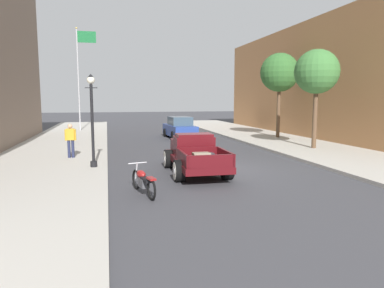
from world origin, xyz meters
TOP-DOWN VIEW (x-y plane):
  - ground_plane at (0.00, 0.00)m, footprint 140.00×140.00m
  - sidewalk_left at (-7.25, 0.00)m, footprint 5.50×64.00m
  - sidewalk_right at (7.25, 0.00)m, footprint 5.50×64.00m
  - building_right_storefront at (16.00, 11.28)m, footprint 12.00×28.00m
  - hotrod_truck_maroon at (-1.04, -0.20)m, footprint 2.28×4.98m
  - motorcycle_parked at (-3.42, -3.21)m, footprint 0.73×2.08m
  - car_background_blue at (0.93, 12.49)m, footprint 2.06×4.40m
  - pedestrian_sidewalk_left at (-6.21, 3.83)m, footprint 0.53×0.22m
  - street_lamp_near at (-5.06, 1.12)m, footprint 0.50×0.32m
  - flagpole at (-6.66, 19.82)m, footprint 1.74×0.16m
  - street_tree_nearest at (7.22, 4.18)m, footprint 2.52×2.52m
  - street_tree_second at (7.95, 10.13)m, footprint 2.83×2.83m

SIDE VIEW (x-z plane):
  - ground_plane at x=0.00m, z-range 0.00..0.00m
  - sidewalk_left at x=-7.25m, z-range 0.00..0.15m
  - sidewalk_right at x=7.25m, z-range 0.00..0.15m
  - motorcycle_parked at x=-3.42m, z-range -0.02..0.91m
  - hotrod_truck_maroon at x=-1.04m, z-range -0.04..1.54m
  - car_background_blue at x=0.93m, z-range -0.06..1.59m
  - pedestrian_sidewalk_left at x=-6.21m, z-range 0.26..1.91m
  - street_lamp_near at x=-5.06m, z-range 0.46..4.31m
  - building_right_storefront at x=16.00m, z-range 0.00..8.74m
  - street_tree_nearest at x=7.22m, z-range 1.67..7.32m
  - street_tree_second at x=7.95m, z-range 1.80..7.99m
  - flagpole at x=-6.66m, z-range 1.19..10.35m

